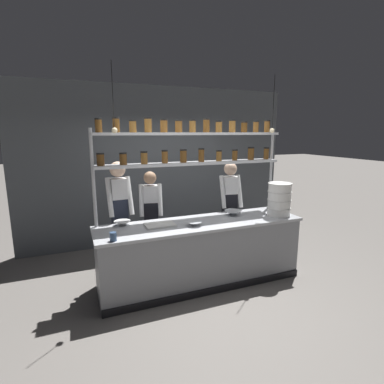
# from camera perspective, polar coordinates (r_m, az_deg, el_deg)

# --- Properties ---
(ground_plane) EXTENTS (40.00, 40.00, 0.00)m
(ground_plane) POSITION_cam_1_polar(r_m,az_deg,el_deg) (4.60, 1.69, -16.74)
(ground_plane) COLOR slate
(back_wall) EXTENTS (5.34, 0.12, 3.02)m
(back_wall) POSITION_cam_1_polar(r_m,az_deg,el_deg) (5.97, -5.94, 5.01)
(back_wall) COLOR #4C5156
(back_wall) RESTS_ON ground_plane
(prep_counter) EXTENTS (2.94, 0.76, 0.92)m
(prep_counter) POSITION_cam_1_polar(r_m,az_deg,el_deg) (4.40, 1.74, -11.47)
(prep_counter) COLOR gray
(prep_counter) RESTS_ON ground_plane
(spice_shelf_unit) EXTENTS (2.83, 0.28, 2.36)m
(spice_shelf_unit) POSITION_cam_1_polar(r_m,az_deg,el_deg) (4.36, -0.02, 7.99)
(spice_shelf_unit) COLOR #B7BABF
(spice_shelf_unit) RESTS_ON ground_plane
(chef_left) EXTENTS (0.38, 0.31, 1.76)m
(chef_left) POSITION_cam_1_polar(r_m,az_deg,el_deg) (4.52, -13.61, -3.61)
(chef_left) COLOR black
(chef_left) RESTS_ON ground_plane
(chef_center) EXTENTS (0.40, 0.32, 1.57)m
(chef_center) POSITION_cam_1_polar(r_m,az_deg,el_deg) (4.81, -7.82, -4.11)
(chef_center) COLOR black
(chef_center) RESTS_ON ground_plane
(chef_right) EXTENTS (0.39, 0.32, 1.68)m
(chef_right) POSITION_cam_1_polar(r_m,az_deg,el_deg) (5.06, 7.19, -2.41)
(chef_right) COLOR black
(chef_right) RESTS_ON ground_plane
(container_stack) EXTENTS (0.35, 0.35, 0.50)m
(container_stack) POSITION_cam_1_polar(r_m,az_deg,el_deg) (4.69, 16.27, -1.35)
(container_stack) COLOR white
(container_stack) RESTS_ON prep_counter
(cutting_board) EXTENTS (0.40, 0.26, 0.02)m
(cutting_board) POSITION_cam_1_polar(r_m,az_deg,el_deg) (4.09, -6.12, -6.25)
(cutting_board) COLOR silver
(cutting_board) RESTS_ON prep_counter
(prep_bowl_near_left) EXTENTS (0.26, 0.26, 0.07)m
(prep_bowl_near_left) POSITION_cam_1_polar(r_m,az_deg,el_deg) (4.61, 7.84, -3.97)
(prep_bowl_near_left) COLOR #B2B7BC
(prep_bowl_near_left) RESTS_ON prep_counter
(prep_bowl_center_front) EXTENTS (0.22, 0.22, 0.06)m
(prep_bowl_center_front) POSITION_cam_1_polar(r_m,az_deg,el_deg) (4.07, 0.44, -6.04)
(prep_bowl_center_front) COLOR #B2B7BC
(prep_bowl_center_front) RESTS_ON prep_counter
(prep_bowl_center_back) EXTENTS (0.23, 0.23, 0.06)m
(prep_bowl_center_back) POSITION_cam_1_polar(r_m,az_deg,el_deg) (4.19, -13.12, -5.82)
(prep_bowl_center_back) COLOR white
(prep_bowl_center_back) RESTS_ON prep_counter
(serving_cup_front) EXTENTS (0.08, 0.08, 0.10)m
(serving_cup_front) POSITION_cam_1_polar(r_m,az_deg,el_deg) (3.64, -14.79, -8.21)
(serving_cup_front) COLOR #334C70
(serving_cup_front) RESTS_ON prep_counter
(pendant_light_row) EXTENTS (2.33, 0.07, 0.82)m
(pendant_light_row) POSITION_cam_1_polar(r_m,az_deg,el_deg) (4.05, 1.83, 12.34)
(pendant_light_row) COLOR black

